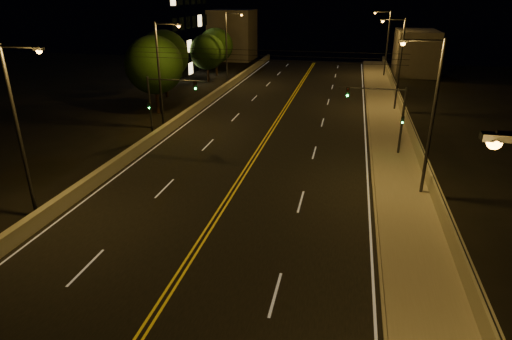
% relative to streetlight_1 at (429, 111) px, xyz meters
% --- Properties ---
extents(road, '(18.00, 120.00, 0.02)m').
position_rel_streetlight_1_xyz_m(road, '(-11.53, -1.97, -5.52)').
color(road, black).
rests_on(road, ground).
extents(sidewalk, '(3.60, 120.00, 0.30)m').
position_rel_streetlight_1_xyz_m(sidewalk, '(-0.73, -1.97, -5.38)').
color(sidewalk, gray).
rests_on(sidewalk, ground).
extents(curb, '(0.14, 120.00, 0.15)m').
position_rel_streetlight_1_xyz_m(curb, '(-2.60, -1.97, -5.45)').
color(curb, gray).
rests_on(curb, ground).
extents(parapet_wall, '(0.30, 120.00, 1.00)m').
position_rel_streetlight_1_xyz_m(parapet_wall, '(0.92, -1.97, -4.73)').
color(parapet_wall, '#9B9781').
rests_on(parapet_wall, sidewalk).
extents(jersey_barrier, '(0.45, 120.00, 0.93)m').
position_rel_streetlight_1_xyz_m(jersey_barrier, '(-20.69, -1.97, -5.06)').
color(jersey_barrier, '#9B9781').
rests_on(jersey_barrier, ground).
extents(distant_building_right, '(6.00, 10.00, 6.69)m').
position_rel_streetlight_1_xyz_m(distant_building_right, '(4.97, 47.21, -2.18)').
color(distant_building_right, slate).
rests_on(distant_building_right, ground).
extents(distant_building_left, '(8.00, 8.00, 9.16)m').
position_rel_streetlight_1_xyz_m(distant_building_left, '(-27.53, 56.76, -0.95)').
color(distant_building_left, slate).
rests_on(distant_building_left, ground).
extents(parapet_rail, '(0.06, 120.00, 0.06)m').
position_rel_streetlight_1_xyz_m(parapet_rail, '(0.92, -1.97, -4.20)').
color(parapet_rail, black).
rests_on(parapet_rail, parapet_wall).
extents(lane_markings, '(17.32, 116.00, 0.00)m').
position_rel_streetlight_1_xyz_m(lane_markings, '(-11.53, -2.04, -5.50)').
color(lane_markings, silver).
rests_on(lane_markings, road).
extents(streetlight_1, '(2.55, 0.28, 9.62)m').
position_rel_streetlight_1_xyz_m(streetlight_1, '(0.00, 0.00, 0.00)').
color(streetlight_1, '#2D2D33').
rests_on(streetlight_1, ground).
extents(streetlight_2, '(2.55, 0.28, 9.62)m').
position_rel_streetlight_1_xyz_m(streetlight_2, '(0.00, 21.64, 0.00)').
color(streetlight_2, '#2D2D33').
rests_on(streetlight_2, ground).
extents(streetlight_3, '(2.55, 0.28, 9.62)m').
position_rel_streetlight_1_xyz_m(streetlight_3, '(0.00, 42.87, 0.00)').
color(streetlight_3, '#2D2D33').
rests_on(streetlight_3, ground).
extents(streetlight_4, '(2.55, 0.28, 9.62)m').
position_rel_streetlight_1_xyz_m(streetlight_4, '(-21.47, -7.54, 0.00)').
color(streetlight_4, '#2D2D33').
rests_on(streetlight_4, ground).
extents(streetlight_5, '(2.55, 0.28, 9.62)m').
position_rel_streetlight_1_xyz_m(streetlight_5, '(-21.47, 10.35, 0.00)').
color(streetlight_5, '#2D2D33').
rests_on(streetlight_5, ground).
extents(streetlight_6, '(2.55, 0.28, 9.62)m').
position_rel_streetlight_1_xyz_m(streetlight_6, '(-21.47, 32.39, 0.00)').
color(streetlight_6, '#2D2D33').
rests_on(streetlight_6, ground).
extents(traffic_signal_right, '(5.11, 0.31, 5.45)m').
position_rel_streetlight_1_xyz_m(traffic_signal_right, '(-1.61, 7.14, -2.02)').
color(traffic_signal_right, '#2D2D33').
rests_on(traffic_signal_right, ground).
extents(traffic_signal_left, '(5.11, 0.31, 5.45)m').
position_rel_streetlight_1_xyz_m(traffic_signal_left, '(-20.26, 7.14, -2.02)').
color(traffic_signal_left, '#2D2D33').
rests_on(traffic_signal_left, ground).
extents(overhead_wires, '(22.00, 0.03, 0.83)m').
position_rel_streetlight_1_xyz_m(overhead_wires, '(-11.53, 7.53, 1.87)').
color(overhead_wires, black).
extents(tree_0, '(5.95, 5.95, 8.07)m').
position_rel_streetlight_1_xyz_m(tree_0, '(-24.54, 15.34, -0.44)').
color(tree_0, black).
rests_on(tree_0, ground).
extents(tree_1, '(5.92, 5.92, 8.03)m').
position_rel_streetlight_1_xyz_m(tree_1, '(-26.82, 22.91, -0.47)').
color(tree_1, black).
rests_on(tree_1, ground).
extents(tree_2, '(4.98, 4.98, 6.74)m').
position_rel_streetlight_1_xyz_m(tree_2, '(-24.91, 33.44, -1.28)').
color(tree_2, black).
rests_on(tree_2, ground).
extents(tree_3, '(5.30, 5.30, 7.18)m').
position_rel_streetlight_1_xyz_m(tree_3, '(-25.32, 38.86, -1.00)').
color(tree_3, black).
rests_on(tree_3, ground).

